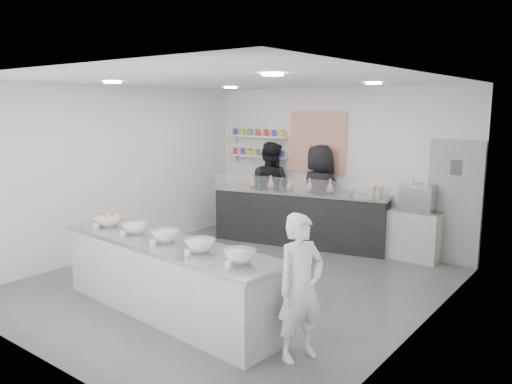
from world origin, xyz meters
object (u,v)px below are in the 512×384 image
espresso_machine (418,198)px  staff_left (270,189)px  prep_counter (167,278)px  woman_prep (301,287)px  back_bar (299,218)px  espresso_ledge (404,234)px  staff_right (319,195)px

espresso_machine → staff_left: size_ratio=0.29×
prep_counter → woman_prep: 2.00m
back_bar → woman_prep: (2.39, -3.72, 0.26)m
back_bar → espresso_machine: espresso_machine is taller
espresso_ledge → woman_prep: (0.45, -4.09, 0.34)m
staff_left → back_bar: bearing=159.6°
prep_counter → staff_right: (-0.13, 4.04, 0.49)m
back_bar → espresso_machine: 2.26m
espresso_machine → staff_left: bearing=-177.8°
back_bar → staff_right: staff_right is taller
staff_left → espresso_ledge: bearing=177.9°
prep_counter → back_bar: back_bar is taller
woman_prep → staff_right: size_ratio=0.81×
staff_right → woman_prep: bearing=139.7°
back_bar → staff_right: size_ratio=1.75×
back_bar → staff_right: 0.58m
prep_counter → woman_prep: size_ratio=2.25×
prep_counter → espresso_ledge: size_ratio=2.93×
espresso_machine → staff_left: 3.03m
espresso_machine → staff_right: 1.87m
prep_counter → espresso_ledge: 4.43m
prep_counter → staff_left: (-1.29, 4.04, 0.49)m
prep_counter → espresso_ledge: bearing=74.2°
woman_prep → staff_left: bearing=59.2°
woman_prep → staff_left: (-3.27, 3.97, 0.19)m
espresso_machine → staff_left: staff_left is taller
woman_prep → staff_right: staff_right is taller
staff_right → espresso_machine: bearing=-154.6°
espresso_machine → espresso_ledge: bearing=180.0°
prep_counter → back_bar: bearing=100.6°
back_bar → staff_left: bearing=151.9°
espresso_machine → woman_prep: woman_prep is taller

